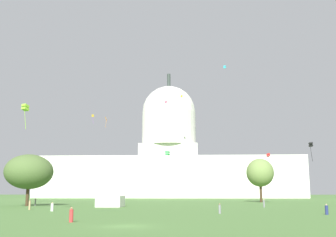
% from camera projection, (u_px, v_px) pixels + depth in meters
% --- Properties ---
extents(ground_plane, '(800.00, 800.00, 0.00)m').
position_uv_depth(ground_plane, '(127.00, 226.00, 38.05)').
color(ground_plane, '#4C7538').
extents(capitol_building, '(136.78, 28.21, 65.97)m').
position_uv_depth(capitol_building, '(169.00, 158.00, 210.05)').
color(capitol_building, silver).
rests_on(capitol_building, ground_plane).
extents(event_tent, '(5.74, 6.12, 4.76)m').
position_uv_depth(event_tent, '(111.00, 196.00, 86.28)').
color(event_tent, white).
rests_on(event_tent, ground_plane).
extents(tree_west_near, '(13.51, 12.75, 11.64)m').
position_uv_depth(tree_west_near, '(29.00, 172.00, 91.82)').
color(tree_west_near, '#42301E').
rests_on(tree_west_near, ground_plane).
extents(tree_east_far, '(11.30, 11.49, 13.33)m').
position_uv_depth(tree_east_far, '(260.00, 173.00, 124.80)').
color(tree_east_far, '#42301E').
rests_on(tree_east_far, ground_plane).
extents(person_grey_front_left, '(0.50, 0.50, 1.70)m').
position_uv_depth(person_grey_front_left, '(264.00, 203.00, 83.49)').
color(person_grey_front_left, gray).
rests_on(person_grey_front_left, ground_plane).
extents(person_grey_back_right, '(0.35, 0.35, 1.66)m').
position_uv_depth(person_grey_back_right, '(35.00, 202.00, 93.80)').
color(person_grey_back_right, gray).
rests_on(person_grey_back_right, ground_plane).
extents(person_white_near_tent, '(0.57, 0.57, 1.48)m').
position_uv_depth(person_white_near_tent, '(52.00, 207.00, 66.85)').
color(person_white_near_tent, silver).
rests_on(person_white_near_tent, ground_plane).
extents(person_grey_back_left, '(0.42, 0.42, 1.49)m').
position_uv_depth(person_grey_back_left, '(220.00, 209.00, 59.69)').
color(person_grey_back_left, gray).
rests_on(person_grey_back_left, ground_plane).
extents(person_tan_aisle_center, '(0.42, 0.42, 1.72)m').
position_uv_depth(person_tan_aisle_center, '(30.00, 205.00, 71.82)').
color(person_tan_aisle_center, tan).
rests_on(person_tan_aisle_center, ground_plane).
extents(person_navy_lawn_far_left, '(0.56, 0.56, 1.49)m').
position_uv_depth(person_navy_lawn_far_left, '(327.00, 210.00, 56.97)').
color(person_navy_lawn_far_left, navy).
rests_on(person_navy_lawn_far_left, ground_plane).
extents(person_red_mid_left, '(0.59, 0.59, 1.59)m').
position_uv_depth(person_red_mid_left, '(71.00, 215.00, 42.97)').
color(person_red_mid_left, red).
rests_on(person_red_mid_left, ground_plane).
extents(kite_green_low, '(1.35, 1.34, 3.98)m').
position_uv_depth(kite_green_low, '(167.00, 153.00, 110.39)').
color(kite_green_low, green).
extents(kite_gold_mid, '(0.78, 0.80, 3.73)m').
position_uv_depth(kite_gold_mid, '(93.00, 117.00, 153.05)').
color(kite_gold_mid, gold).
extents(kite_cyan_high, '(0.90, 0.95, 0.97)m').
position_uv_depth(kite_cyan_high, '(225.00, 67.00, 123.25)').
color(kite_cyan_high, '#33BCDB').
extents(kite_white_high, '(0.95, 1.01, 3.92)m').
position_uv_depth(kite_white_high, '(184.00, 95.00, 140.10)').
color(kite_white_high, white).
extents(kite_black_low, '(0.98, 1.00, 3.84)m').
position_uv_depth(kite_black_low, '(311.00, 145.00, 79.50)').
color(kite_black_low, black).
extents(kite_yellow_high, '(0.89, 0.94, 3.89)m').
position_uv_depth(kite_yellow_high, '(182.00, 96.00, 181.15)').
color(kite_yellow_high, yellow).
extents(kite_pink_mid, '(1.13, 1.16, 1.16)m').
position_uv_depth(kite_pink_mid, '(166.00, 102.00, 141.53)').
color(kite_pink_mid, pink).
extents(kite_lime_low, '(1.22, 1.26, 4.29)m').
position_uv_depth(kite_lime_low, '(25.00, 108.00, 68.24)').
color(kite_lime_low, '#8CD133').
extents(kite_orange_mid, '(0.64, 0.82, 4.05)m').
position_uv_depth(kite_orange_mid, '(106.00, 120.00, 155.94)').
color(kite_orange_mid, orange).
extents(kite_red_low, '(1.54, 1.54, 1.41)m').
position_uv_depth(kite_red_low, '(268.00, 155.00, 152.43)').
color(kite_red_low, red).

